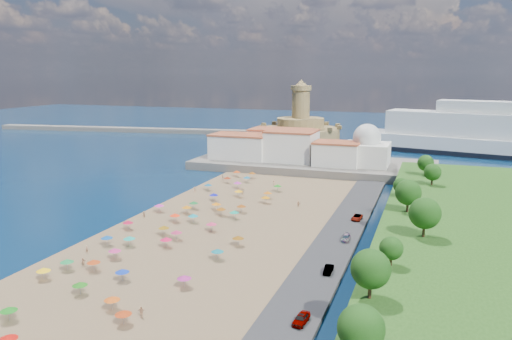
% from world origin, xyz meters
% --- Properties ---
extents(ground, '(700.00, 700.00, 0.00)m').
position_xyz_m(ground, '(0.00, 0.00, 0.00)').
color(ground, '#071938').
rests_on(ground, ground).
extents(terrace, '(90.00, 36.00, 3.00)m').
position_xyz_m(terrace, '(10.00, 73.00, 1.50)').
color(terrace, '#59544C').
rests_on(terrace, ground).
extents(jetty, '(18.00, 70.00, 2.40)m').
position_xyz_m(jetty, '(-12.00, 108.00, 1.20)').
color(jetty, '#59544C').
rests_on(jetty, ground).
extents(breakwater, '(199.03, 34.77, 2.60)m').
position_xyz_m(breakwater, '(-110.00, 153.00, 1.30)').
color(breakwater, '#59544C').
rests_on(breakwater, ground).
extents(waterfront_buildings, '(57.00, 29.00, 11.00)m').
position_xyz_m(waterfront_buildings, '(-3.05, 73.64, 7.88)').
color(waterfront_buildings, silver).
rests_on(waterfront_buildings, terrace).
extents(domed_building, '(16.00, 16.00, 15.00)m').
position_xyz_m(domed_building, '(30.00, 71.00, 8.97)').
color(domed_building, silver).
rests_on(domed_building, terrace).
extents(fortress, '(40.00, 40.00, 32.40)m').
position_xyz_m(fortress, '(-12.00, 138.00, 6.68)').
color(fortress, '#A68B53').
rests_on(fortress, ground).
extents(cruise_ship, '(134.40, 47.15, 29.08)m').
position_xyz_m(cruise_ship, '(84.37, 126.12, 8.61)').
color(cruise_ship, black).
rests_on(cruise_ship, ground).
extents(beach_parasols, '(31.44, 115.15, 2.20)m').
position_xyz_m(beach_parasols, '(-1.52, -10.93, 2.15)').
color(beach_parasols, gray).
rests_on(beach_parasols, beach).
extents(beachgoers, '(37.26, 95.94, 1.89)m').
position_xyz_m(beachgoers, '(-3.10, 4.56, 1.13)').
color(beachgoers, tan).
rests_on(beachgoers, beach).
extents(parked_cars, '(2.43, 58.82, 1.44)m').
position_xyz_m(parked_cars, '(36.00, -15.37, 1.36)').
color(parked_cars, gray).
rests_on(parked_cars, promenade).
extents(hillside_trees, '(12.40, 109.75, 7.54)m').
position_xyz_m(hillside_trees, '(48.71, -11.46, 10.02)').
color(hillside_trees, '#382314').
rests_on(hillside_trees, hillside).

